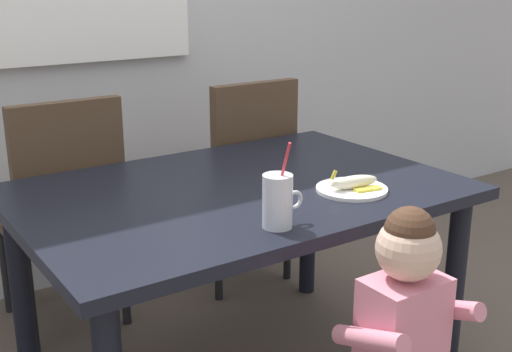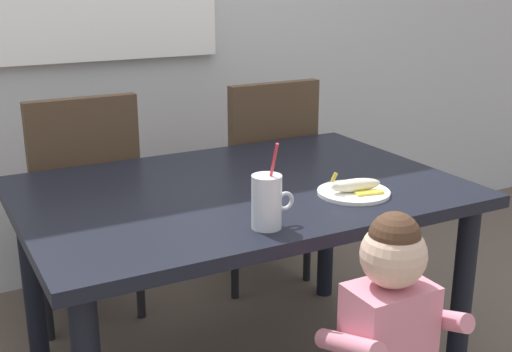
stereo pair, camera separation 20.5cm
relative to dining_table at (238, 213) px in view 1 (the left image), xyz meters
name	(u,v)px [view 1 (the left image)]	position (x,y,z in m)	size (l,w,h in m)	color
dining_table	(238,213)	(0.00, 0.00, 0.00)	(1.42, 0.97, 0.73)	black
dining_chair_left	(63,202)	(-0.37, 0.70, -0.10)	(0.44, 0.44, 0.96)	#4C3826
dining_chair_right	(241,171)	(0.44, 0.67, -0.10)	(0.44, 0.45, 0.96)	#4C3826
toddler_standing	(404,318)	(0.09, -0.67, -0.11)	(0.33, 0.24, 0.84)	#3F4760
milk_cup	(278,204)	(-0.10, -0.36, 0.16)	(0.13, 0.09, 0.25)	silver
snack_plate	(352,189)	(0.28, -0.24, 0.10)	(0.23, 0.23, 0.01)	white
peeled_banana	(355,182)	(0.28, -0.25, 0.12)	(0.18, 0.12, 0.07)	#F4EAC6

